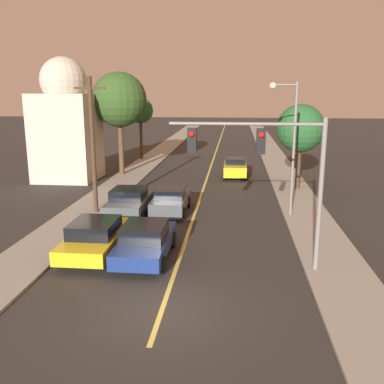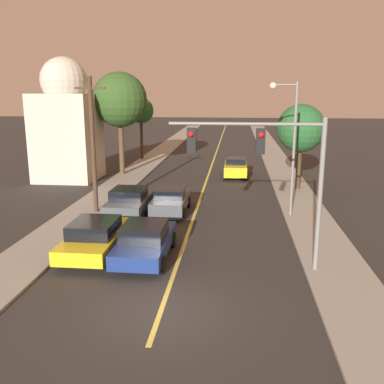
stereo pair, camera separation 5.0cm
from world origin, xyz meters
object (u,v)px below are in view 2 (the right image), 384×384
utility_pole_left (93,143)px  tree_left_near (120,100)px  domed_building_left (67,124)px  car_outer_lane_second (130,202)px  streetlamp_right (288,132)px  car_far_oncoming (236,168)px  car_near_lane_second (171,200)px  tree_left_far (141,111)px  car_outer_lane_front (96,236)px  car_near_lane_front (145,241)px  tree_right_near (301,129)px  traffic_signal_mast (269,161)px

utility_pole_left → tree_left_near: size_ratio=0.91×
domed_building_left → tree_left_near: bearing=28.4°
car_outer_lane_second → streetlamp_right: 9.19m
car_far_oncoming → tree_left_near: size_ratio=0.49×
streetlamp_right → utility_pole_left: (-10.30, -0.51, -0.66)m
utility_pole_left → domed_building_left: domed_building_left is taller
car_near_lane_second → tree_left_near: (-5.54, 10.44, 5.20)m
tree_left_far → car_outer_lane_second: bearing=-79.5°
car_outer_lane_front → tree_left_near: tree_left_near is taller
domed_building_left → car_outer_lane_front: bearing=-64.9°
car_outer_lane_second → streetlamp_right: bearing=5.0°
car_near_lane_front → car_near_lane_second: 6.77m
tree_right_near → car_near_lane_second: bearing=-139.9°
traffic_signal_mast → streetlamp_right: size_ratio=0.81×
car_outer_lane_second → traffic_signal_mast: 10.08m
car_near_lane_front → tree_right_near: 15.81m
car_outer_lane_second → domed_building_left: 12.13m
streetlamp_right → tree_right_near: 6.81m
car_near_lane_front → tree_left_near: tree_left_near is taller
car_near_lane_front → car_outer_lane_front: car_near_lane_front is taller
tree_left_near → tree_right_near: size_ratio=1.40×
utility_pole_left → car_near_lane_front: bearing=-56.7°
tree_right_near → car_near_lane_front: bearing=-120.3°
car_near_lane_front → streetlamp_right: size_ratio=0.64×
streetlamp_right → utility_pole_left: 10.33m
car_outer_lane_second → car_outer_lane_front: bearing=-90.0°
car_near_lane_front → tree_right_near: bearing=59.7°
car_outer_lane_second → tree_left_near: tree_left_near is taller
car_near_lane_front → utility_pole_left: (-4.08, 6.21, 3.13)m
car_outer_lane_second → tree_left_near: bearing=106.9°
car_near_lane_front → utility_pole_left: size_ratio=0.62×
car_outer_lane_front → domed_building_left: size_ratio=0.51×
car_near_lane_front → tree_left_near: size_ratio=0.56×
tree_right_near → traffic_signal_mast: bearing=-102.5°
car_near_lane_second → car_far_oncoming: (3.53, 10.47, 0.05)m
car_near_lane_front → car_near_lane_second: bearing=90.0°
streetlamp_right → tree_right_near: size_ratio=1.22×
car_far_oncoming → tree_left_far: (-9.24, 8.05, 3.95)m
car_outer_lane_front → domed_building_left: 16.89m
car_near_lane_second → car_far_oncoming: 11.05m
car_outer_lane_second → tree_left_near: 12.81m
utility_pole_left → tree_right_near: utility_pole_left is taller
car_far_oncoming → utility_pole_left: bearing=55.4°
car_outer_lane_front → utility_pole_left: utility_pole_left is taller
streetlamp_right → tree_left_far: (-11.92, 18.58, 0.18)m
streetlamp_right → car_far_oncoming: bearing=104.3°
car_near_lane_front → car_outer_lane_front: size_ratio=0.96×
tree_left_far → domed_building_left: size_ratio=0.65×
car_near_lane_front → car_far_oncoming: (3.53, 17.24, 0.02)m
car_outer_lane_front → traffic_signal_mast: (6.84, -0.88, 3.41)m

